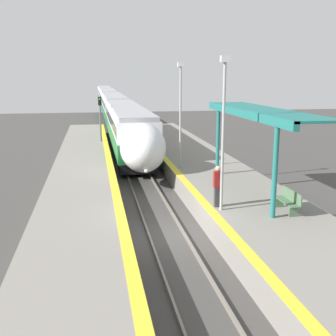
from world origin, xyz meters
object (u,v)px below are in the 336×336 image
Objects in this scene: platform_bench at (289,200)px; person_waiting at (218,186)px; lamppost_near at (223,126)px; train at (111,103)px; lamppost_mid at (180,109)px; railway_signal at (100,119)px.

person_waiting reaches higher than platform_bench.
train is at bearing 92.62° from lamppost_near.
lamppost_mid is (2.26, -41.22, 2.22)m from train.
railway_signal is (-2.17, -29.78, 0.60)m from train.
lamppost_near reaches higher than platform_bench.
lamppost_near is (0.02, -0.47, 2.55)m from person_waiting.
person_waiting is at bearing -87.38° from train.
train is 49.07m from person_waiting.
person_waiting is (-2.63, 1.15, 0.44)m from platform_bench.
railway_signal is at bearing 102.67° from lamppost_near.
person_waiting is at bearing -90.14° from lamppost_mid.
train is 50.41m from platform_bench.
railway_signal is (-7.04, 20.38, 1.37)m from platform_bench.
lamppost_mid is at bearing 89.86° from person_waiting.
railway_signal reaches higher than person_waiting.
platform_bench is at bearing -23.58° from person_waiting.
train is 41.34m from lamppost_mid.
person_waiting is 8.21m from lamppost_mid.
railway_signal is at bearing -94.17° from train.
person_waiting is 2.59m from lamppost_near.
train reaches higher than person_waiting.
lamppost_mid is (4.43, -11.43, 1.62)m from railway_signal.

